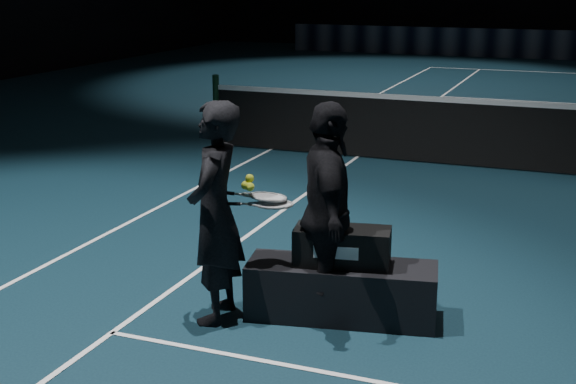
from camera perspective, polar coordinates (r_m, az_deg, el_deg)
name	(u,v)px	position (r m, az deg, el deg)	size (l,w,h in m)	color
net_post_left	(216,110)	(12.52, -5.12, 5.80)	(0.10, 0.10, 1.10)	black
player_bench	(341,291)	(6.29, 3.82, -7.03)	(1.46, 0.49, 0.44)	black
racket_bag	(342,246)	(6.16, 3.88, -3.88)	(0.73, 0.31, 0.29)	black
bag_signature	(336,253)	(6.02, 3.42, -4.35)	(0.34, 0.00, 0.10)	white
player_a	(215,213)	(6.08, -5.21, -1.50)	(0.62, 0.41, 1.71)	black
player_b	(328,215)	(6.02, 2.83, -1.61)	(1.00, 0.42, 1.71)	black
racket_lower	(274,204)	(6.01, -0.98, -0.88)	(0.68, 0.22, 0.03)	black
racket_upper	(268,197)	(6.04, -1.43, -0.35)	(0.68, 0.22, 0.03)	black
tennis_balls	(248,184)	(5.99, -2.84, 0.59)	(0.12, 0.10, 0.12)	#C7D72D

